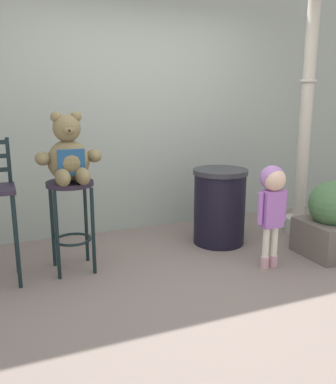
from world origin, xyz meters
The scene contains 8 objects.
ground_plane centered at (0.00, 0.00, 0.00)m, with size 24.00×24.00×0.00m, color slate.
building_wall centered at (0.00, 1.88, 1.88)m, with size 7.28×0.30×3.77m, color #949F92.
bar_stool_with_teddy centered at (-0.94, 0.80, 0.58)m, with size 0.41×0.41×0.81m.
teddy_bear centered at (-0.94, 0.77, 1.03)m, with size 0.55×0.50×0.59m.
child_walking centered at (0.72, 0.17, 0.68)m, with size 0.30×0.24×0.94m.
trash_bin centered at (0.62, 0.92, 0.40)m, with size 0.57×0.57×0.79m.
lamppost centered at (1.62, 0.87, 1.16)m, with size 0.30×0.30×2.91m.
planter_with_shrub centered at (1.45, 0.20, 0.34)m, with size 0.53×0.53×0.74m.
Camera 1 is at (-1.47, -2.71, 1.53)m, focal length 38.30 mm.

